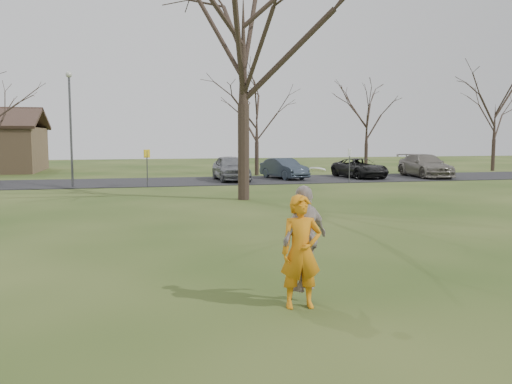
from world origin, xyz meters
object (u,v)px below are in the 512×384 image
at_px(car_4, 231,168).
at_px(lamp_post, 70,115).
at_px(catching_play, 305,238).
at_px(big_tree, 243,38).
at_px(player_defender, 301,252).
at_px(car_6, 360,168).
at_px(car_7, 425,166).
at_px(car_5, 284,168).

height_order(car_4, lamp_post, lamp_post).
height_order(catching_play, big_tree, big_tree).
bearing_deg(lamp_post, catching_play, -74.89).
xyz_separation_m(player_defender, big_tree, (2.16, 14.90, 6.07)).
bearing_deg(player_defender, car_6, 68.25).
relative_size(car_6, big_tree, 0.33).
distance_m(car_7, big_tree, 18.73).
bearing_deg(car_4, big_tree, -98.01).
height_order(lamp_post, big_tree, big_tree).
bearing_deg(car_5, big_tree, -131.30).
xyz_separation_m(car_5, car_7, (9.84, -0.69, 0.10)).
xyz_separation_m(car_5, big_tree, (-4.89, -10.47, 6.29)).
bearing_deg(car_5, lamp_post, 176.71).
bearing_deg(car_4, car_7, -1.30).
distance_m(car_6, catching_play, 27.63).
height_order(car_6, car_7, car_7).
bearing_deg(player_defender, car_7, 59.92).
bearing_deg(car_5, catching_play, -121.62).
relative_size(car_7, catching_play, 2.55).
relative_size(player_defender, catching_play, 0.89).
bearing_deg(car_7, catching_play, -120.64).
relative_size(player_defender, car_5, 0.46).
relative_size(car_5, car_7, 0.76).
xyz_separation_m(car_6, big_tree, (-10.10, -10.16, 6.32)).
height_order(car_7, catching_play, catching_play).
relative_size(player_defender, car_4, 0.40).
bearing_deg(player_defender, car_5, 78.78).
relative_size(player_defender, big_tree, 0.13).
bearing_deg(car_6, car_7, -12.67).
distance_m(car_6, car_7, 4.65).
bearing_deg(car_6, catching_play, -123.92).
xyz_separation_m(player_defender, car_4, (3.40, 24.78, -0.09)).
height_order(car_5, car_7, car_7).
relative_size(car_4, car_5, 1.15).
distance_m(player_defender, car_6, 27.90).
height_order(catching_play, lamp_post, lamp_post).
height_order(car_7, lamp_post, lamp_post).
distance_m(player_defender, car_5, 26.33).
relative_size(car_4, catching_play, 2.24).
distance_m(car_6, big_tree, 15.66).
bearing_deg(catching_play, car_4, 82.45).
distance_m(player_defender, car_7, 29.91).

